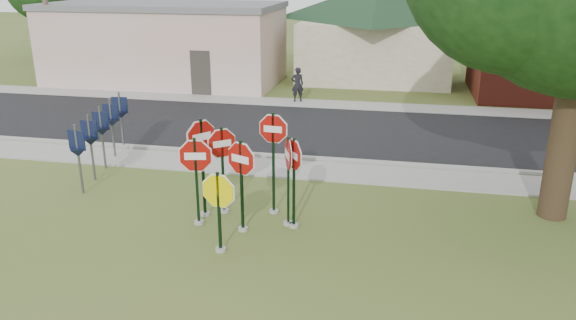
% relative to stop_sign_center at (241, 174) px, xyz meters
% --- Properties ---
extents(ground, '(120.00, 120.00, 0.00)m').
position_rel_stop_sign_center_xyz_m(ground, '(-0.03, -1.13, -1.45)').
color(ground, '#3F5620').
rests_on(ground, ground).
extents(sidewalk_near, '(60.00, 1.60, 0.06)m').
position_rel_stop_sign_center_xyz_m(sidewalk_near, '(-0.03, 4.37, -1.42)').
color(sidewalk_near, gray).
rests_on(sidewalk_near, ground).
extents(road, '(60.00, 7.00, 0.04)m').
position_rel_stop_sign_center_xyz_m(road, '(-0.03, 8.87, -1.43)').
color(road, black).
rests_on(road, ground).
extents(sidewalk_far, '(60.00, 1.60, 0.06)m').
position_rel_stop_sign_center_xyz_m(sidewalk_far, '(-0.03, 13.17, -1.42)').
color(sidewalk_far, gray).
rests_on(sidewalk_far, ground).
extents(curb, '(60.00, 0.20, 0.14)m').
position_rel_stop_sign_center_xyz_m(curb, '(-0.03, 5.37, -1.38)').
color(curb, gray).
rests_on(curb, ground).
extents(stop_sign_center, '(1.01, 0.46, 2.37)m').
position_rel_stop_sign_center_xyz_m(stop_sign_center, '(0.00, 0.00, 0.00)').
color(stop_sign_center, gray).
rests_on(stop_sign_center, ground).
extents(stop_sign_yellow, '(1.07, 0.24, 1.98)m').
position_rel_stop_sign_center_xyz_m(stop_sign_yellow, '(-0.20, -1.10, -0.30)').
color(stop_sign_yellow, gray).
rests_on(stop_sign_yellow, ground).
extents(stop_sign_left, '(1.09, 0.25, 2.32)m').
position_rel_stop_sign_center_xyz_m(stop_sign_left, '(-1.16, 0.14, -0.03)').
color(stop_sign_left, gray).
rests_on(stop_sign_left, ground).
extents(stop_sign_right, '(0.63, 0.84, 2.37)m').
position_rel_stop_sign_center_xyz_m(stop_sign_right, '(1.16, 0.43, -0.01)').
color(stop_sign_right, gray).
rests_on(stop_sign_right, ground).
extents(stop_sign_back_right, '(1.01, 0.24, 2.75)m').
position_rel_stop_sign_center_xyz_m(stop_sign_back_right, '(0.50, 1.14, 0.26)').
color(stop_sign_back_right, gray).
rests_on(stop_sign_back_right, ground).
extents(stop_sign_back_left, '(0.81, 0.67, 2.38)m').
position_rel_stop_sign_center_xyz_m(stop_sign_back_left, '(-0.76, 0.92, 0.00)').
color(stop_sign_back_left, gray).
rests_on(stop_sign_back_left, ground).
extents(stop_sign_far_right, '(0.40, 0.99, 2.35)m').
position_rel_stop_sign_center_xyz_m(stop_sign_far_right, '(1.01, 0.52, -0.02)').
color(stop_sign_far_right, gray).
rests_on(stop_sign_far_right, ground).
extents(stop_sign_far_left, '(0.67, 0.92, 2.66)m').
position_rel_stop_sign_center_xyz_m(stop_sign_far_left, '(-1.18, 0.65, 0.22)').
color(stop_sign_far_left, gray).
rests_on(stop_sign_far_left, ground).
extents(route_sign_row, '(1.43, 4.63, 2.00)m').
position_rel_stop_sign_center_xyz_m(route_sign_row, '(-5.43, 3.37, -0.23)').
color(route_sign_row, '#59595E').
rests_on(route_sign_row, ground).
extents(building_stucco, '(12.20, 6.20, 4.20)m').
position_rel_stop_sign_center_xyz_m(building_stucco, '(-9.03, 16.87, 0.70)').
color(building_stucco, beige).
rests_on(building_stucco, ground).
extents(building_house, '(11.60, 11.60, 6.20)m').
position_rel_stop_sign_center_xyz_m(building_house, '(1.97, 20.87, 2.20)').
color(building_house, beige).
rests_on(building_house, ground).
extents(pedestrian, '(0.68, 0.57, 1.58)m').
position_rel_stop_sign_center_xyz_m(pedestrian, '(-1.18, 13.41, -0.60)').
color(pedestrian, black).
rests_on(pedestrian, sidewalk_far).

